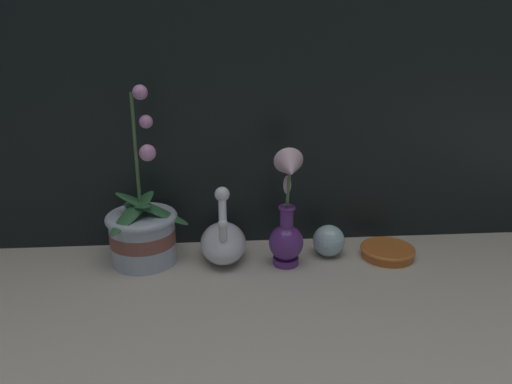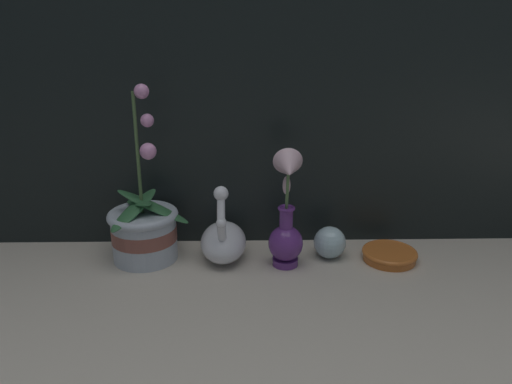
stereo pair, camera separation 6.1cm
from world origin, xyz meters
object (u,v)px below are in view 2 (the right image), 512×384
(orchid_potted_plant, at_px, (144,228))
(blue_vase, at_px, (286,223))
(amber_dish, at_px, (389,254))
(glass_sphere, at_px, (330,242))
(swan_figurine, at_px, (223,239))

(orchid_potted_plant, height_order, blue_vase, orchid_potted_plant)
(orchid_potted_plant, bearing_deg, amber_dish, -2.09)
(orchid_potted_plant, height_order, glass_sphere, orchid_potted_plant)
(blue_vase, bearing_deg, orchid_potted_plant, 171.58)
(swan_figurine, height_order, glass_sphere, swan_figurine)
(blue_vase, relative_size, glass_sphere, 3.70)
(swan_figurine, distance_m, amber_dish, 0.41)
(glass_sphere, distance_m, amber_dish, 0.15)
(amber_dish, bearing_deg, glass_sphere, 172.83)
(orchid_potted_plant, relative_size, blue_vase, 1.45)
(swan_figurine, relative_size, glass_sphere, 2.61)
(blue_vase, xyz_separation_m, glass_sphere, (0.11, 0.05, -0.07))
(orchid_potted_plant, bearing_deg, blue_vase, -8.42)
(swan_figurine, distance_m, blue_vase, 0.17)
(swan_figurine, bearing_deg, glass_sphere, 0.15)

